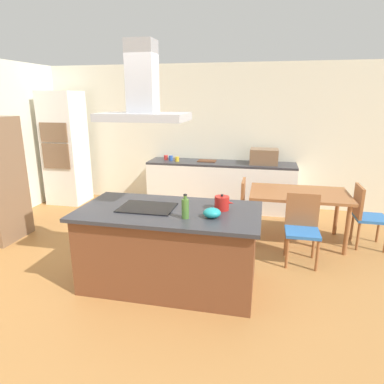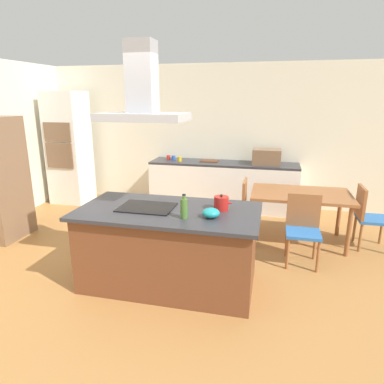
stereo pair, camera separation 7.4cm
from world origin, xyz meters
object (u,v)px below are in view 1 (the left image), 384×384
(cooktop, at_px, (147,207))
(range_hood, at_px, (143,96))
(chair_at_right_end, at_px, (365,212))
(tea_kettle, at_px, (222,203))
(cutting_board, at_px, (207,161))
(chair_at_left_end, at_px, (236,204))
(mixing_bowl, at_px, (212,213))
(coffee_mug_red, at_px, (166,158))
(chair_facing_island, at_px, (302,224))
(coffee_mug_blue, at_px, (171,158))
(wall_oven_stack, at_px, (65,148))
(countertop_microwave, at_px, (264,157))
(olive_oil_bottle, at_px, (185,208))
(coffee_mug_yellow, at_px, (177,159))
(dining_table, at_px, (299,198))

(cooktop, bearing_deg, range_hood, 0.00)
(chair_at_right_end, bearing_deg, range_hood, -149.42)
(cooktop, distance_m, tea_kettle, 0.83)
(cutting_board, bearing_deg, tea_kettle, -76.95)
(cutting_board, xyz_separation_m, chair_at_left_end, (0.68, -1.35, -0.40))
(mixing_bowl, xyz_separation_m, chair_at_right_end, (1.93, 1.73, -0.44))
(coffee_mug_red, xyz_separation_m, chair_at_right_end, (3.33, -1.34, -0.44))
(tea_kettle, xyz_separation_m, cutting_board, (-0.65, 2.81, -0.07))
(chair_facing_island, xyz_separation_m, range_hood, (-1.77, -0.92, 1.59))
(chair_at_left_end, xyz_separation_m, range_hood, (-0.85, -1.58, 1.59))
(cooktop, relative_size, coffee_mug_blue, 6.67)
(coffee_mug_red, relative_size, wall_oven_stack, 0.04)
(mixing_bowl, xyz_separation_m, countertop_microwave, (0.48, 3.03, 0.09))
(olive_oil_bottle, xyz_separation_m, chair_at_right_end, (2.19, 1.81, -0.50))
(countertop_microwave, bearing_deg, cutting_board, 177.31)
(countertop_microwave, bearing_deg, range_hood, -113.14)
(mixing_bowl, relative_size, countertop_microwave, 0.36)
(chair_facing_island, bearing_deg, coffee_mug_red, 140.35)
(chair_at_left_end, xyz_separation_m, chair_facing_island, (0.92, -0.67, 0.00))
(tea_kettle, bearing_deg, mixing_bowl, -103.94)
(coffee_mug_red, height_order, coffee_mug_yellow, same)
(wall_oven_stack, height_order, range_hood, range_hood)
(coffee_mug_blue, bearing_deg, countertop_microwave, -0.30)
(olive_oil_bottle, height_order, dining_table, olive_oil_bottle)
(coffee_mug_yellow, bearing_deg, cutting_board, 12.93)
(tea_kettle, height_order, range_hood, range_hood)
(coffee_mug_yellow, bearing_deg, olive_oil_bottle, -73.80)
(countertop_microwave, bearing_deg, coffee_mug_blue, 179.70)
(olive_oil_bottle, bearing_deg, coffee_mug_red, 109.87)
(tea_kettle, distance_m, coffee_mug_red, 3.16)
(coffee_mug_yellow, relative_size, dining_table, 0.06)
(cooktop, relative_size, chair_at_left_end, 0.67)
(coffee_mug_yellow, relative_size, chair_at_right_end, 0.10)
(coffee_mug_yellow, bearing_deg, range_hood, -82.07)
(coffee_mug_blue, bearing_deg, wall_oven_stack, -173.44)
(mixing_bowl, relative_size, chair_at_right_end, 0.20)
(chair_at_right_end, height_order, chair_facing_island, same)
(coffee_mug_yellow, height_order, chair_at_left_end, coffee_mug_yellow)
(olive_oil_bottle, distance_m, wall_oven_stack, 4.26)
(cooktop, distance_m, coffee_mug_blue, 2.94)
(chair_facing_island, distance_m, range_hood, 2.55)
(countertop_microwave, xyz_separation_m, chair_at_left_end, (-0.38, -1.30, -0.53))
(chair_at_right_end, bearing_deg, coffee_mug_red, 158.15)
(wall_oven_stack, height_order, dining_table, wall_oven_stack)
(tea_kettle, relative_size, chair_at_right_end, 0.24)
(chair_at_right_end, bearing_deg, coffee_mug_blue, 157.94)
(countertop_microwave, relative_size, wall_oven_stack, 0.23)
(coffee_mug_blue, relative_size, wall_oven_stack, 0.04)
(coffee_mug_red, distance_m, chair_facing_island, 3.17)
(cutting_board, height_order, chair_at_right_end, cutting_board)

